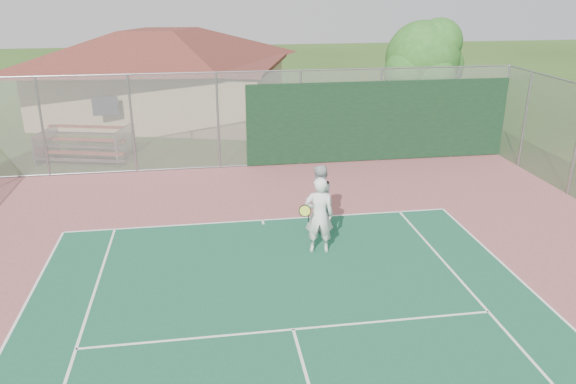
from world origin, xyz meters
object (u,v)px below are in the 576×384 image
object	(u,v)px
player_white_front	(319,216)
bleachers	(86,143)
clubhouse	(161,66)
tree	(424,61)
player_grey_back	(319,199)

from	to	relation	value
player_white_front	bleachers	bearing A→B (deg)	-44.17
clubhouse	bleachers	bearing A→B (deg)	-95.86
tree	bleachers	bearing A→B (deg)	-176.55
player_grey_back	tree	bearing A→B (deg)	-159.74
bleachers	tree	xyz separation A→B (m)	(13.81, 0.83, 2.74)
bleachers	clubhouse	bearing A→B (deg)	82.96
bleachers	player_white_front	distance (m)	11.79
player_white_front	player_grey_back	size ratio (longest dim) A/B	1.06
tree	player_white_front	distance (m)	12.30
bleachers	tree	bearing A→B (deg)	18.63
bleachers	tree	world-z (taller)	tree
tree	player_grey_back	size ratio (longest dim) A/B	2.74
bleachers	player_white_front	bearing A→B (deg)	-36.90
tree	player_white_front	bearing A→B (deg)	-122.94
bleachers	player_white_front	size ratio (longest dim) A/B	1.77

